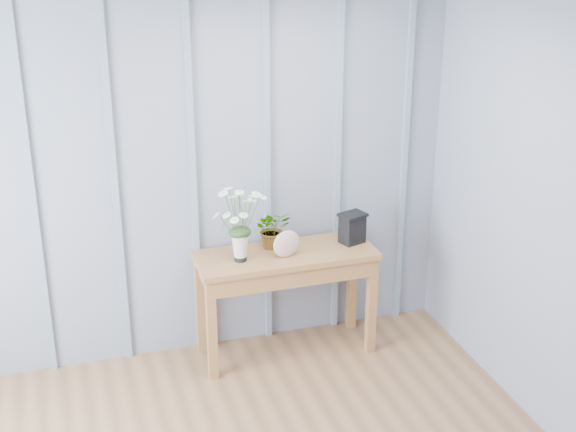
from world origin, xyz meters
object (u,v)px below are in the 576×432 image
object	(u,v)px
daisy_vase	(239,214)
carved_box	(352,228)
felt_disc_vessel	(286,244)
sideboard	(286,268)

from	to	relation	value
daisy_vase	carved_box	xyz separation A→B (m)	(0.80, 0.05, -0.21)
felt_disc_vessel	carved_box	bearing A→B (deg)	3.44
carved_box	sideboard	bearing A→B (deg)	-177.11
daisy_vase	sideboard	bearing A→B (deg)	5.53
felt_disc_vessel	carved_box	xyz separation A→B (m)	(0.50, 0.09, 0.02)
sideboard	felt_disc_vessel	bearing A→B (deg)	-103.20
daisy_vase	felt_disc_vessel	xyz separation A→B (m)	(0.30, -0.04, -0.23)
sideboard	carved_box	xyz separation A→B (m)	(0.48, 0.02, 0.22)
felt_disc_vessel	daisy_vase	bearing A→B (deg)	165.63
sideboard	felt_disc_vessel	size ratio (longest dim) A/B	6.43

